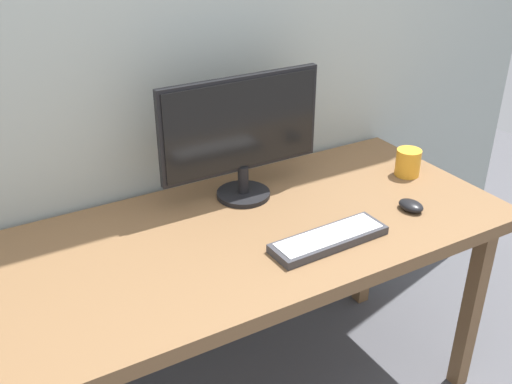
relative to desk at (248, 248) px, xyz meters
The scene contains 5 objects.
desk is the anchor object (origin of this frame).
monitor 0.37m from the desk, 66.01° to the left, with size 0.56×0.18×0.41m.
keyboard_primary 0.26m from the desk, 48.32° to the right, with size 0.37×0.12×0.03m.
mouse 0.54m from the desk, 17.23° to the right, with size 0.06×0.09×0.03m, color black.
coffee_mug 0.69m from the desk, ahead, with size 0.09×0.09×0.10m, color orange.
Camera 1 is at (-0.75, -1.34, 1.68)m, focal length 41.28 mm.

